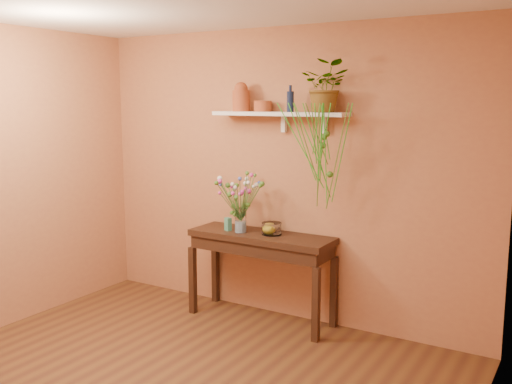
{
  "coord_description": "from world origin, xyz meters",
  "views": [
    {
      "loc": [
        2.54,
        -2.67,
        2.04
      ],
      "look_at": [
        0.0,
        1.55,
        1.25
      ],
      "focal_mm": 40.24,
      "sensor_mm": 36.0,
      "label": 1
    }
  ],
  "objects_px": {
    "bouquet": "(240,191)",
    "glass_vase": "(241,222)",
    "terracotta_jug": "(241,97)",
    "sideboard": "(261,246)",
    "blue_bottle": "(290,101)",
    "glass_bowl": "(272,229)",
    "spider_plant": "(327,86)"
  },
  "relations": [
    {
      "from": "bouquet",
      "to": "glass_vase",
      "type": "bearing_deg",
      "value": -37.77
    },
    {
      "from": "terracotta_jug",
      "to": "sideboard",
      "type": "bearing_deg",
      "value": -19.43
    },
    {
      "from": "blue_bottle",
      "to": "bouquet",
      "type": "relative_size",
      "value": 0.46
    },
    {
      "from": "blue_bottle",
      "to": "glass_bowl",
      "type": "distance_m",
      "value": 1.16
    },
    {
      "from": "sideboard",
      "to": "bouquet",
      "type": "xyz_separation_m",
      "value": [
        -0.21,
        -0.04,
        0.5
      ]
    },
    {
      "from": "terracotta_jug",
      "to": "glass_bowl",
      "type": "xyz_separation_m",
      "value": [
        0.38,
        -0.08,
        -1.19
      ]
    },
    {
      "from": "blue_bottle",
      "to": "glass_bowl",
      "type": "xyz_separation_m",
      "value": [
        -0.14,
        -0.07,
        -1.15
      ]
    },
    {
      "from": "glass_vase",
      "to": "bouquet",
      "type": "xyz_separation_m",
      "value": [
        -0.02,
        0.01,
        0.29
      ]
    },
    {
      "from": "spider_plant",
      "to": "glass_vase",
      "type": "xyz_separation_m",
      "value": [
        -0.78,
        -0.14,
        -1.23
      ]
    },
    {
      "from": "glass_bowl",
      "to": "blue_bottle",
      "type": "bearing_deg",
      "value": 25.02
    },
    {
      "from": "sideboard",
      "to": "terracotta_jug",
      "type": "distance_m",
      "value": 1.39
    },
    {
      "from": "terracotta_jug",
      "to": "glass_vase",
      "type": "bearing_deg",
      "value": -60.3
    },
    {
      "from": "terracotta_jug",
      "to": "bouquet",
      "type": "relative_size",
      "value": 0.53
    },
    {
      "from": "glass_vase",
      "to": "blue_bottle",
      "type": "bearing_deg",
      "value": 17.43
    },
    {
      "from": "spider_plant",
      "to": "bouquet",
      "type": "relative_size",
      "value": 0.87
    },
    {
      "from": "sideboard",
      "to": "glass_bowl",
      "type": "xyz_separation_m",
      "value": [
        0.1,
        0.02,
        0.17
      ]
    },
    {
      "from": "sideboard",
      "to": "bouquet",
      "type": "distance_m",
      "value": 0.55
    },
    {
      "from": "sideboard",
      "to": "bouquet",
      "type": "relative_size",
      "value": 2.71
    },
    {
      "from": "terracotta_jug",
      "to": "glass_vase",
      "type": "height_order",
      "value": "terracotta_jug"
    },
    {
      "from": "blue_bottle",
      "to": "glass_vase",
      "type": "bearing_deg",
      "value": -162.57
    },
    {
      "from": "terracotta_jug",
      "to": "bouquet",
      "type": "height_order",
      "value": "terracotta_jug"
    },
    {
      "from": "bouquet",
      "to": "glass_bowl",
      "type": "bearing_deg",
      "value": 10.32
    },
    {
      "from": "sideboard",
      "to": "glass_bowl",
      "type": "relative_size",
      "value": 7.5
    },
    {
      "from": "blue_bottle",
      "to": "glass_bowl",
      "type": "bearing_deg",
      "value": -154.98
    },
    {
      "from": "blue_bottle",
      "to": "bouquet",
      "type": "xyz_separation_m",
      "value": [
        -0.45,
        -0.12,
        -0.82
      ]
    },
    {
      "from": "glass_vase",
      "to": "glass_bowl",
      "type": "relative_size",
      "value": 1.23
    },
    {
      "from": "sideboard",
      "to": "spider_plant",
      "type": "relative_size",
      "value": 3.12
    },
    {
      "from": "spider_plant",
      "to": "bouquet",
      "type": "xyz_separation_m",
      "value": [
        -0.8,
        -0.12,
        -0.94
      ]
    },
    {
      "from": "blue_bottle",
      "to": "sideboard",
      "type": "bearing_deg",
      "value": -160.89
    },
    {
      "from": "sideboard",
      "to": "blue_bottle",
      "type": "height_order",
      "value": "blue_bottle"
    },
    {
      "from": "blue_bottle",
      "to": "bouquet",
      "type": "bearing_deg",
      "value": -164.74
    },
    {
      "from": "sideboard",
      "to": "terracotta_jug",
      "type": "height_order",
      "value": "terracotta_jug"
    }
  ]
}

